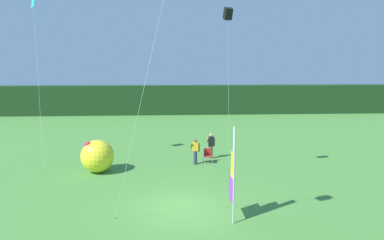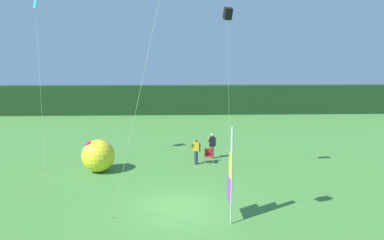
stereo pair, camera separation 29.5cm
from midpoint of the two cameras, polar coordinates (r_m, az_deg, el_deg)
ground_plane at (r=14.90m, az=-2.53°, el=-14.58°), size 120.00×120.00×0.00m
distant_treeline at (r=42.44m, az=-3.14°, el=3.47°), size 80.00×2.40×3.61m
banner_flag at (r=13.18m, az=6.25°, el=-9.36°), size 0.06×1.03×3.80m
person_near_banner at (r=22.00m, az=2.87°, el=-4.29°), size 0.55×0.48×1.67m
person_mid_field at (r=20.70m, az=0.16°, el=-5.24°), size 0.55×0.48×1.60m
inflatable_balloon at (r=19.95m, az=-16.17°, el=-5.90°), size 1.87×1.87×1.87m
folding_chair at (r=21.14m, az=2.30°, el=-5.89°), size 0.51×0.51×0.89m
kite_cyan_diamond_1 at (r=21.93m, az=-25.62°, el=16.10°), size 0.62×1.50×10.07m
kite_black_box_2 at (r=17.28m, az=5.62°, el=17.27°), size 0.77×2.19×8.85m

